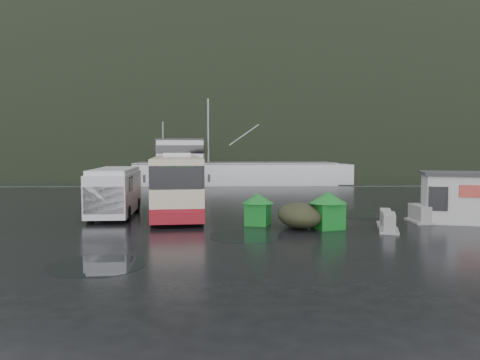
{
  "coord_description": "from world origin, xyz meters",
  "views": [
    {
      "loc": [
        0.68,
        -21.73,
        3.52
      ],
      "look_at": [
        1.21,
        4.31,
        1.7
      ],
      "focal_mm": 35.0,
      "sensor_mm": 36.0,
      "label": 1
    }
  ],
  "objects_px": {
    "coach_bus": "(178,211)",
    "waste_bin_left": "(328,229)",
    "dome_tent": "(300,227)",
    "fishing_trawler": "(235,180)",
    "waste_bin_right": "(258,225)",
    "jersey_barrier_b": "(385,225)",
    "jersey_barrier_a": "(419,222)",
    "ticket_kiosk": "(454,222)",
    "white_van": "(115,216)",
    "jersey_barrier_c": "(389,232)"
  },
  "relations": [
    {
      "from": "coach_bus",
      "to": "waste_bin_left",
      "type": "height_order",
      "value": "coach_bus"
    },
    {
      "from": "waste_bin_right",
      "to": "white_van",
      "type": "bearing_deg",
      "value": 157.34
    },
    {
      "from": "waste_bin_left",
      "to": "waste_bin_right",
      "type": "distance_m",
      "value": 3.16
    },
    {
      "from": "jersey_barrier_b",
      "to": "fishing_trawler",
      "type": "relative_size",
      "value": 0.06
    },
    {
      "from": "white_van",
      "to": "waste_bin_right",
      "type": "distance_m",
      "value": 7.79
    },
    {
      "from": "jersey_barrier_b",
      "to": "dome_tent",
      "type": "bearing_deg",
      "value": -173.55
    },
    {
      "from": "dome_tent",
      "to": "fishing_trawler",
      "type": "xyz_separation_m",
      "value": [
        -2.56,
        30.69,
        0.0
      ]
    },
    {
      "from": "waste_bin_right",
      "to": "ticket_kiosk",
      "type": "height_order",
      "value": "ticket_kiosk"
    },
    {
      "from": "coach_bus",
      "to": "waste_bin_left",
      "type": "xyz_separation_m",
      "value": [
        7.17,
        -5.77,
        0.0
      ]
    },
    {
      "from": "dome_tent",
      "to": "waste_bin_left",
      "type": "bearing_deg",
      "value": -16.03
    },
    {
      "from": "waste_bin_left",
      "to": "jersey_barrier_a",
      "type": "height_order",
      "value": "waste_bin_left"
    },
    {
      "from": "ticket_kiosk",
      "to": "jersey_barrier_a",
      "type": "height_order",
      "value": "ticket_kiosk"
    },
    {
      "from": "waste_bin_right",
      "to": "fishing_trawler",
      "type": "bearing_deg",
      "value": 91.4
    },
    {
      "from": "jersey_barrier_a",
      "to": "waste_bin_left",
      "type": "bearing_deg",
      "value": -160.7
    },
    {
      "from": "waste_bin_left",
      "to": "dome_tent",
      "type": "xyz_separation_m",
      "value": [
        -1.16,
        0.33,
        0.0
      ]
    },
    {
      "from": "waste_bin_left",
      "to": "dome_tent",
      "type": "relative_size",
      "value": 0.58
    },
    {
      "from": "ticket_kiosk",
      "to": "jersey_barrier_a",
      "type": "bearing_deg",
      "value": -165.98
    },
    {
      "from": "waste_bin_right",
      "to": "jersey_barrier_a",
      "type": "distance_m",
      "value": 7.68
    },
    {
      "from": "waste_bin_left",
      "to": "jersey_barrier_b",
      "type": "bearing_deg",
      "value": 15.67
    },
    {
      "from": "jersey_barrier_a",
      "to": "fishing_trawler",
      "type": "distance_m",
      "value": 30.56
    },
    {
      "from": "dome_tent",
      "to": "jersey_barrier_c",
      "type": "bearing_deg",
      "value": -17.22
    },
    {
      "from": "dome_tent",
      "to": "fishing_trawler",
      "type": "relative_size",
      "value": 0.11
    },
    {
      "from": "white_van",
      "to": "dome_tent",
      "type": "height_order",
      "value": "white_van"
    },
    {
      "from": "jersey_barrier_c",
      "to": "fishing_trawler",
      "type": "height_order",
      "value": "fishing_trawler"
    },
    {
      "from": "fishing_trawler",
      "to": "jersey_barrier_a",
      "type": "bearing_deg",
      "value": -75.82
    },
    {
      "from": "waste_bin_right",
      "to": "dome_tent",
      "type": "distance_m",
      "value": 1.96
    },
    {
      "from": "coach_bus",
      "to": "fishing_trawler",
      "type": "relative_size",
      "value": 0.45
    },
    {
      "from": "white_van",
      "to": "jersey_barrier_b",
      "type": "xyz_separation_m",
      "value": [
        12.95,
        -3.26,
        0.0
      ]
    },
    {
      "from": "coach_bus",
      "to": "jersey_barrier_c",
      "type": "bearing_deg",
      "value": -40.69
    },
    {
      "from": "waste_bin_right",
      "to": "fishing_trawler",
      "type": "distance_m",
      "value": 29.99
    },
    {
      "from": "waste_bin_right",
      "to": "dome_tent",
      "type": "height_order",
      "value": "waste_bin_right"
    },
    {
      "from": "jersey_barrier_c",
      "to": "waste_bin_right",
      "type": "bearing_deg",
      "value": 161.41
    },
    {
      "from": "waste_bin_right",
      "to": "jersey_barrier_a",
      "type": "xyz_separation_m",
      "value": [
        7.65,
        0.59,
        0.0
      ]
    },
    {
      "from": "waste_bin_left",
      "to": "jersey_barrier_c",
      "type": "height_order",
      "value": "waste_bin_left"
    },
    {
      "from": "fishing_trawler",
      "to": "waste_bin_right",
      "type": "bearing_deg",
      "value": -90.35
    },
    {
      "from": "ticket_kiosk",
      "to": "jersey_barrier_a",
      "type": "distance_m",
      "value": 1.66
    },
    {
      "from": "coach_bus",
      "to": "waste_bin_right",
      "type": "bearing_deg",
      "value": -54.86
    },
    {
      "from": "white_van",
      "to": "fishing_trawler",
      "type": "bearing_deg",
      "value": 72.79
    },
    {
      "from": "waste_bin_right",
      "to": "jersey_barrier_c",
      "type": "xyz_separation_m",
      "value": [
        5.39,
        -1.81,
        0.0
      ]
    },
    {
      "from": "fishing_trawler",
      "to": "white_van",
      "type": "bearing_deg",
      "value": -105.21
    },
    {
      "from": "waste_bin_right",
      "to": "ticket_kiosk",
      "type": "distance_m",
      "value": 9.34
    },
    {
      "from": "fishing_trawler",
      "to": "jersey_barrier_b",
      "type": "bearing_deg",
      "value": -79.63
    },
    {
      "from": "dome_tent",
      "to": "jersey_barrier_b",
      "type": "height_order",
      "value": "dome_tent"
    },
    {
      "from": "waste_bin_right",
      "to": "fishing_trawler",
      "type": "relative_size",
      "value": 0.06
    },
    {
      "from": "coach_bus",
      "to": "jersey_barrier_a",
      "type": "xyz_separation_m",
      "value": [
        11.84,
        -4.14,
        0.0
      ]
    },
    {
      "from": "dome_tent",
      "to": "ticket_kiosk",
      "type": "height_order",
      "value": "ticket_kiosk"
    },
    {
      "from": "waste_bin_right",
      "to": "jersey_barrier_b",
      "type": "relative_size",
      "value": 1.01
    },
    {
      "from": "waste_bin_left",
      "to": "jersey_barrier_c",
      "type": "xyz_separation_m",
      "value": [
        2.4,
        -0.77,
        0.0
      ]
    },
    {
      "from": "waste_bin_left",
      "to": "jersey_barrier_b",
      "type": "xyz_separation_m",
      "value": [
        2.77,
        0.78,
        0.0
      ]
    },
    {
      "from": "jersey_barrier_a",
      "to": "jersey_barrier_c",
      "type": "xyz_separation_m",
      "value": [
        -2.26,
        -2.41,
        0.0
      ]
    }
  ]
}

